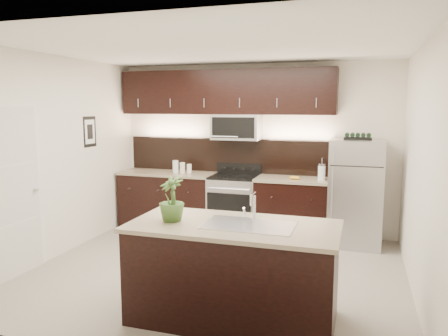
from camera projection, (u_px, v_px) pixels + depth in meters
name	position (u px, v px, depth m)	size (l,w,h in m)	color
ground	(216.00, 272.00, 5.39)	(4.50, 4.50, 0.00)	gray
room_walls	(205.00, 135.00, 5.15)	(4.52, 4.02, 2.71)	silver
counter_run	(222.00, 203.00, 7.06)	(3.51, 0.65, 0.94)	black
upper_fixtures	(226.00, 99.00, 6.95)	(3.49, 0.40, 1.66)	black
island	(233.00, 272.00, 4.15)	(1.96, 0.96, 0.94)	black
sink_faucet	(249.00, 223.00, 4.05)	(0.84, 0.50, 0.28)	silver
refrigerator	(355.00, 193.00, 6.35)	(0.75, 0.68, 1.56)	#B2B2B7
wine_rack	(358.00, 137.00, 6.23)	(0.38, 0.24, 0.09)	black
plant	(172.00, 199.00, 4.16)	(0.24, 0.24, 0.44)	#345522
canisters	(181.00, 167.00, 7.16)	(0.31, 0.14, 0.21)	silver
french_press	(322.00, 172.00, 6.46)	(0.11, 0.11, 0.33)	silver
bananas	(292.00, 177.00, 6.57)	(0.16, 0.13, 0.05)	gold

